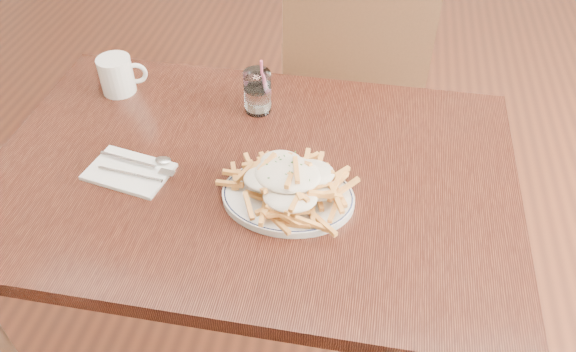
% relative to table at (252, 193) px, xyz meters
% --- Properties ---
extents(floor, '(7.00, 7.00, 0.00)m').
position_rel_table_xyz_m(floor, '(0.00, 0.00, -0.67)').
color(floor, black).
rests_on(floor, ground).
extents(table, '(1.20, 0.80, 0.75)m').
position_rel_table_xyz_m(table, '(0.00, 0.00, 0.00)').
color(table, black).
rests_on(table, ground).
extents(chair_far, '(0.54, 0.54, 1.00)m').
position_rel_table_xyz_m(chair_far, '(0.17, 0.74, -0.11)').
color(chair_far, black).
rests_on(chair_far, ground).
extents(fries_plate, '(0.29, 0.25, 0.02)m').
position_rel_table_xyz_m(fries_plate, '(0.10, -0.09, 0.09)').
color(fries_plate, white).
rests_on(fries_plate, table).
extents(loaded_fries, '(0.29, 0.25, 0.08)m').
position_rel_table_xyz_m(loaded_fries, '(0.10, -0.09, 0.14)').
color(loaded_fries, '#CB893E').
rests_on(loaded_fries, fries_plate).
extents(napkin, '(0.20, 0.15, 0.01)m').
position_rel_table_xyz_m(napkin, '(-0.27, -0.07, 0.08)').
color(napkin, silver).
rests_on(napkin, table).
extents(cutlery, '(0.20, 0.08, 0.01)m').
position_rel_table_xyz_m(cutlery, '(-0.27, -0.06, 0.09)').
color(cutlery, silver).
rests_on(cutlery, napkin).
extents(water_glass, '(0.07, 0.07, 0.15)m').
position_rel_table_xyz_m(water_glass, '(-0.03, 0.22, 0.13)').
color(water_glass, white).
rests_on(water_glass, table).
extents(coffee_mug, '(0.12, 0.09, 0.10)m').
position_rel_table_xyz_m(coffee_mug, '(-0.41, 0.24, 0.13)').
color(coffee_mug, white).
rests_on(coffee_mug, table).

